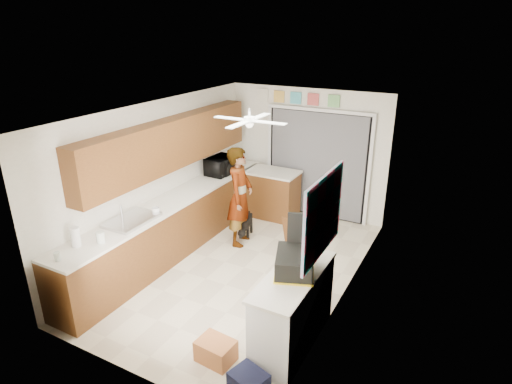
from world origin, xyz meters
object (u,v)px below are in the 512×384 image
at_px(cardboard_box, 216,351).
at_px(navy_crate, 249,382).
at_px(microwave, 221,166).
at_px(paper_towel_roll, 75,237).
at_px(suitcase, 295,263).
at_px(dog, 246,225).
at_px(man, 240,197).
at_px(cup, 156,211).

height_order(cardboard_box, navy_crate, cardboard_box).
distance_m(microwave, cardboard_box, 3.97).
bearing_deg(microwave, paper_towel_roll, -179.96).
bearing_deg(suitcase, dog, 110.20).
distance_m(paper_towel_roll, man, 2.77).
xyz_separation_m(cup, paper_towel_roll, (-0.24, -1.27, 0.08)).
bearing_deg(microwave, suitcase, -132.24).
distance_m(cardboard_box, navy_crate, 0.59).
bearing_deg(cardboard_box, navy_crate, -21.16).
height_order(cup, paper_towel_roll, paper_towel_roll).
relative_size(cup, cardboard_box, 0.29).
xyz_separation_m(paper_towel_roll, suitcase, (2.72, 0.75, -0.01)).
xyz_separation_m(microwave, cup, (0.12, -2.02, -0.12)).
height_order(paper_towel_roll, cardboard_box, paper_towel_roll).
bearing_deg(man, paper_towel_roll, 148.08).
height_order(microwave, dog, microwave).
distance_m(cardboard_box, man, 2.96).
distance_m(suitcase, navy_crate, 1.36).
relative_size(navy_crate, man, 0.21).
bearing_deg(microwave, dog, -116.65).
distance_m(man, dog, 0.71).
xyz_separation_m(cardboard_box, navy_crate, (0.55, -0.21, -0.02)).
bearing_deg(cup, cardboard_box, -34.40).
relative_size(cup, paper_towel_roll, 0.47).
relative_size(paper_towel_roll, dog, 0.48).
height_order(man, dog, man).
height_order(cardboard_box, man, man).
bearing_deg(cup, suitcase, -11.80).
bearing_deg(cardboard_box, microwave, 121.00).
bearing_deg(cardboard_box, cup, 145.60).
height_order(microwave, navy_crate, microwave).
distance_m(suitcase, dog, 2.93).
bearing_deg(paper_towel_roll, cup, 79.51).
relative_size(suitcase, cardboard_box, 1.34).
bearing_deg(paper_towel_roll, dog, 72.99).
xyz_separation_m(suitcase, navy_crate, (-0.07, -0.97, -0.95)).
height_order(paper_towel_roll, navy_crate, paper_towel_roll).
height_order(paper_towel_roll, dog, paper_towel_roll).
bearing_deg(paper_towel_roll, microwave, 87.93).
distance_m(cup, suitcase, 2.54).
bearing_deg(dog, navy_crate, -75.28).
relative_size(navy_crate, dog, 0.68).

